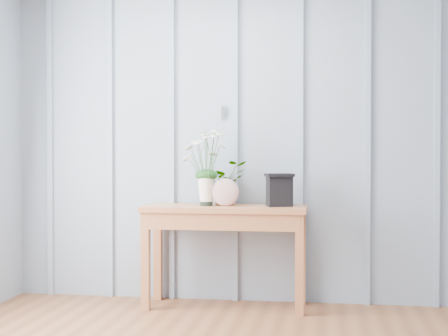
% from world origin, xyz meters
% --- Properties ---
extents(room_shell, '(4.00, 4.50, 2.50)m').
position_xyz_m(room_shell, '(-0.00, 0.92, 1.99)').
color(room_shell, '#8D9DB0').
rests_on(room_shell, ground).
extents(sideboard, '(1.20, 0.45, 0.75)m').
position_xyz_m(sideboard, '(-0.29, 1.99, 0.64)').
color(sideboard, '#A86237').
rests_on(sideboard, ground).
extents(daisy_vase, '(0.41, 0.31, 0.59)m').
position_xyz_m(daisy_vase, '(-0.43, 1.98, 1.12)').
color(daisy_vase, black).
rests_on(daisy_vase, sideboard).
extents(spider_plant, '(0.39, 0.39, 0.33)m').
position_xyz_m(spider_plant, '(-0.31, 2.12, 0.92)').
color(spider_plant, '#123C15').
rests_on(spider_plant, sideboard).
extents(felt_disc_vessel, '(0.21, 0.07, 0.20)m').
position_xyz_m(felt_disc_vessel, '(-0.29, 1.97, 0.85)').
color(felt_disc_vessel, '#8D4559').
rests_on(felt_disc_vessel, sideboard).
extents(carved_box, '(0.23, 0.20, 0.24)m').
position_xyz_m(carved_box, '(0.11, 2.00, 0.87)').
color(carved_box, black).
rests_on(carved_box, sideboard).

